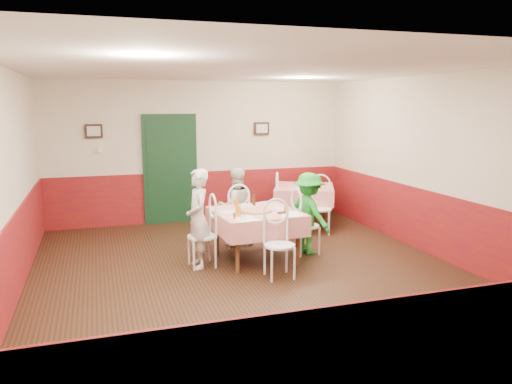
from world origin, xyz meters
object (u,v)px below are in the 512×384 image
object	(u,v)px
chair_near	(280,245)
diner_far	(236,207)
chair_left	(202,236)
chair_right	(306,226)
second_table	(304,205)
glass_c	(236,203)
main_table	(256,236)
diner_right	(309,213)
beer_bottle	(254,199)
pizza	(256,211)
wallet	(282,213)
glass_a	(238,211)
diner_left	(198,219)
chair_far	(237,219)
chair_second_a	(268,204)
chair_second_b	(320,209)
glass_b	(286,208)

from	to	relation	value
chair_near	diner_far	bearing A→B (deg)	96.05
chair_left	chair_right	distance (m)	1.70
second_table	glass_c	xyz separation A→B (m)	(-1.80, -1.50, 0.45)
glass_c	diner_far	size ratio (longest dim) A/B	0.10
main_table	second_table	world-z (taller)	same
diner_right	beer_bottle	bearing A→B (deg)	48.14
pizza	diner_right	size ratio (longest dim) A/B	0.35
main_table	wallet	xyz separation A→B (m)	(0.31, -0.28, 0.40)
glass_a	main_table	bearing A→B (deg)	37.38
glass_a	beer_bottle	distance (m)	0.84
second_table	diner_left	world-z (taller)	diner_left
second_table	pizza	distance (m)	2.57
chair_far	diner_right	xyz separation A→B (m)	(0.96, -0.78, 0.20)
main_table	second_table	xyz separation A→B (m)	(1.61, 1.91, 0.00)
chair_far	beer_bottle	distance (m)	0.61
chair_left	diner_far	size ratio (longest dim) A/B	0.69
diner_far	chair_second_a	bearing A→B (deg)	-136.40
glass_a	diner_right	world-z (taller)	diner_right
chair_near	glass_c	distance (m)	1.33
main_table	chair_near	bearing A→B (deg)	-85.73
chair_left	pizza	distance (m)	0.90
chair_second_b	chair_left	bearing A→B (deg)	-129.16
glass_a	glass_b	size ratio (longest dim) A/B	1.19
chair_left	chair_near	size ratio (longest dim) A/B	1.00
pizza	wallet	distance (m)	0.40
second_table	glass_b	size ratio (longest dim) A/B	8.90
glass_a	diner_right	bearing A→B (deg)	15.17
chair_far	second_table	bearing A→B (deg)	-144.20
glass_c	diner_right	bearing A→B (deg)	-17.30
chair_left	beer_bottle	world-z (taller)	beer_bottle
main_table	beer_bottle	xyz separation A→B (m)	(0.10, 0.43, 0.48)
chair_second_a	diner_left	distance (m)	2.65
glass_a	beer_bottle	size ratio (longest dim) A/B	0.75
main_table	wallet	bearing A→B (deg)	-42.28
diner_far	wallet	bearing A→B (deg)	103.88
pizza	glass_a	distance (m)	0.42
chair_far	diner_left	bearing A→B (deg)	51.11
pizza	beer_bottle	distance (m)	0.49
glass_a	glass_b	world-z (taller)	glass_a
second_table	chair_second_b	distance (m)	0.75
chair_left	glass_a	xyz separation A→B (m)	(0.49, -0.21, 0.38)
chair_second_b	diner_far	size ratio (longest dim) A/B	0.69
main_table	wallet	world-z (taller)	wallet
chair_second_a	glass_b	bearing A→B (deg)	12.27
second_table	beer_bottle	size ratio (longest dim) A/B	5.61
chair_second_b	wallet	size ratio (longest dim) A/B	8.18
pizza	glass_b	distance (m)	0.44
chair_near	glass_c	world-z (taller)	chair_near
second_table	diner_far	distance (m)	1.98
chair_left	chair_far	bearing A→B (deg)	136.98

